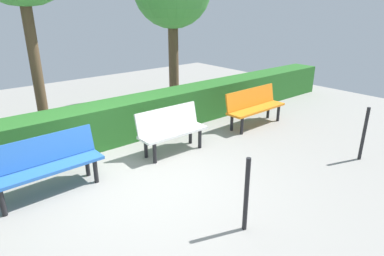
{
  "coord_description": "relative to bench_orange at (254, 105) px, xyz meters",
  "views": [
    {
      "loc": [
        2.33,
        4.01,
        2.69
      ],
      "look_at": [
        -1.33,
        -0.37,
        0.55
      ],
      "focal_mm": 30.89,
      "sensor_mm": 36.0,
      "label": 1
    }
  ],
  "objects": [
    {
      "name": "bench_orange",
      "position": [
        0.0,
        0.0,
        0.0
      ],
      "size": [
        1.65,
        0.49,
        0.86
      ],
      "rotation": [
        0.0,
        0.0,
        0.02
      ],
      "color": "orange",
      "rests_on": "ground_plane"
    },
    {
      "name": "railing_post_near",
      "position": [
        -0.07,
        2.49,
        0.02
      ],
      "size": [
        0.06,
        0.06,
        1.0
      ],
      "primitive_type": "cylinder",
      "color": "black",
      "rests_on": "ground_plane"
    },
    {
      "name": "bench_blue",
      "position": [
        4.72,
        -0.03,
        0.0
      ],
      "size": [
        1.66,
        0.52,
        0.86
      ],
      "rotation": [
        0.0,
        0.0,
        0.03
      ],
      "color": "blue",
      "rests_on": "ground_plane"
    },
    {
      "name": "hedge_row",
      "position": [
        2.45,
        -1.22,
        -0.07
      ],
      "size": [
        12.86,
        0.73,
        0.83
      ],
      "primitive_type": "cube",
      "color": "#266023",
      "rests_on": "ground_plane"
    },
    {
      "name": "railing_post_mid",
      "position": [
        3.11,
        2.49,
        0.02
      ],
      "size": [
        0.06,
        0.06,
        1.0
      ],
      "primitive_type": "cylinder",
      "color": "black",
      "rests_on": "ground_plane"
    },
    {
      "name": "ground_plane",
      "position": [
        3.53,
        0.74,
        -0.48
      ],
      "size": [
        16.86,
        16.86,
        0.0
      ],
      "primitive_type": "plane",
      "color": "gray"
    },
    {
      "name": "bench_white",
      "position": [
        2.4,
        -0.02,
        -0.01
      ],
      "size": [
        1.37,
        0.49,
        0.86
      ],
      "rotation": [
        0.0,
        0.0,
        -0.01
      ],
      "color": "white",
      "rests_on": "ground_plane"
    }
  ]
}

